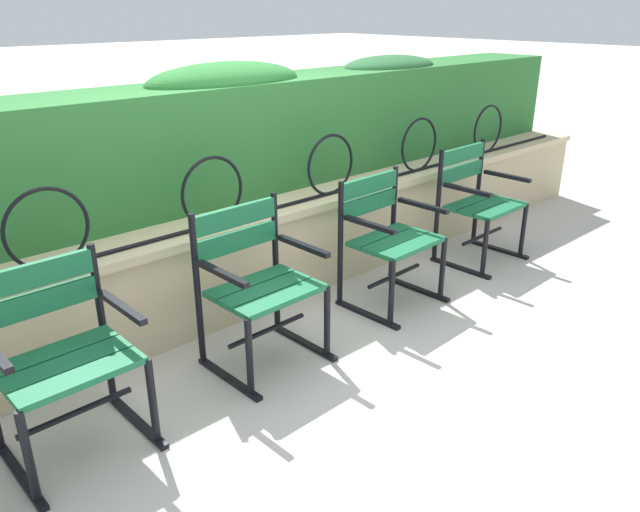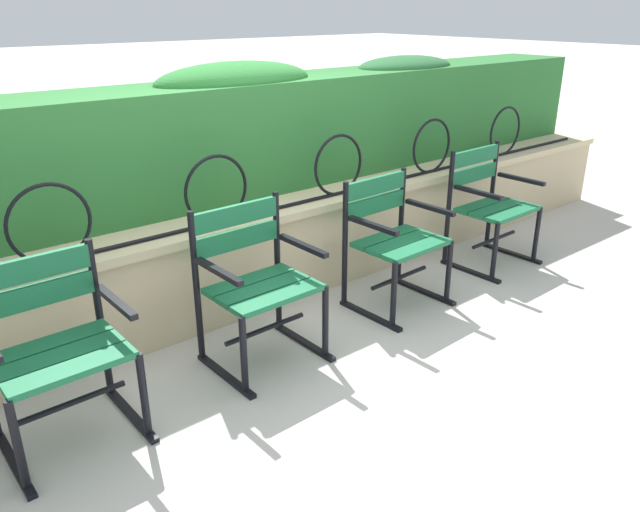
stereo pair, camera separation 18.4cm
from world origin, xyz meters
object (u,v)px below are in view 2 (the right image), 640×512
park_chair_centre_right (392,237)px  park_chair_centre_left (255,280)px  park_chair_leftmost (54,346)px  park_chair_rightmost (489,203)px

park_chair_centre_right → park_chair_centre_left: bearing=-179.5°
park_chair_leftmost → park_chair_rightmost: bearing=0.9°
park_chair_leftmost → park_chair_rightmost: size_ratio=0.97×
park_chair_leftmost → park_chair_centre_left: bearing=0.5°
park_chair_centre_left → park_chair_centre_right: size_ratio=1.04×
park_chair_centre_left → park_chair_leftmost: bearing=-179.5°
park_chair_centre_right → park_chair_rightmost: bearing=1.9°
park_chair_leftmost → park_chair_centre_right: (2.13, 0.02, -0.00)m
park_chair_centre_left → park_chair_centre_right: park_chair_centre_left is taller
park_chair_centre_left → park_chair_rightmost: park_chair_rightmost is taller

